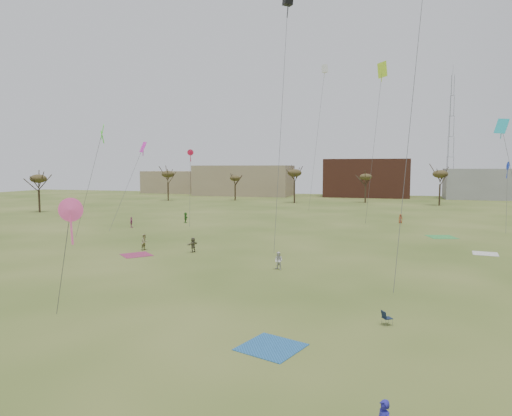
# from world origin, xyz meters

# --- Properties ---
(ground) EXTENTS (260.00, 260.00, 0.00)m
(ground) POSITION_xyz_m (0.00, 0.00, 0.00)
(ground) COLOR #364D18
(ground) RESTS_ON ground
(spectator_fore_b) EXTENTS (0.88, 1.03, 1.84)m
(spectator_fore_b) POSITION_xyz_m (-14.33, 15.83, 0.92)
(spectator_fore_b) COLOR tan
(spectator_fore_b) RESTS_ON ground
(spectator_fore_c) EXTENTS (0.98, 1.62, 1.67)m
(spectator_fore_c) POSITION_xyz_m (-8.53, 16.21, 0.83)
(spectator_fore_c) COLOR #625D46
(spectator_fore_c) RESTS_ON ground
(spectator_mid_d) EXTENTS (0.74, 1.05, 1.65)m
(spectator_mid_d) POSITION_xyz_m (-26.33, 32.28, 0.83)
(spectator_mid_d) COLOR #A8467B
(spectator_mid_d) RESTS_ON ground
(spectator_mid_e) EXTENTS (0.97, 0.87, 1.64)m
(spectator_mid_e) POSITION_xyz_m (2.58, 10.62, 0.82)
(spectator_mid_e) COLOR silver
(spectator_mid_e) RESTS_ON ground
(flyer_far_a) EXTENTS (1.38, 1.64, 1.77)m
(flyer_far_a) POSITION_xyz_m (-20.92, 40.38, 0.88)
(flyer_far_a) COLOR #327326
(flyer_far_a) RESTS_ON ground
(flyer_far_b) EXTENTS (0.88, 0.75, 1.52)m
(flyer_far_b) POSITION_xyz_m (14.06, 50.15, 0.76)
(flyer_far_b) COLOR #9D3E1B
(flyer_far_b) RESTS_ON ground
(blanket_blue) EXTENTS (3.72, 3.72, 0.03)m
(blanket_blue) POSITION_xyz_m (6.48, -6.99, 0.00)
(blanket_blue) COLOR #24609C
(blanket_blue) RESTS_ON ground
(blanket_cream) EXTENTS (2.81, 2.81, 0.03)m
(blanket_cream) POSITION_xyz_m (22.34, 24.41, 0.00)
(blanket_cream) COLOR silver
(blanket_cream) RESTS_ON ground
(blanket_plum) EXTENTS (4.10, 4.10, 0.03)m
(blanket_plum) POSITION_xyz_m (-13.68, 12.98, 0.00)
(blanket_plum) COLOR #922C52
(blanket_plum) RESTS_ON ground
(blanket_olive) EXTENTS (4.20, 4.20, 0.03)m
(blanket_olive) POSITION_xyz_m (19.06, 35.80, 0.00)
(blanket_olive) COLOR green
(blanket_olive) RESTS_ON ground
(camp_chair_center) EXTENTS (0.73, 0.71, 0.87)m
(camp_chair_center) POSITION_xyz_m (12.23, -1.76, 0.26)
(camp_chair_center) COLOR #131F35
(camp_chair_center) RESTS_ON ground
(kites_aloft) EXTENTS (68.23, 68.32, 27.47)m
(kites_aloft) POSITION_xyz_m (1.00, 27.59, 21.99)
(kites_aloft) COLOR red
(kites_aloft) RESTS_ON ground
(tree_line) EXTENTS (117.44, 49.32, 8.91)m
(tree_line) POSITION_xyz_m (-2.85, 79.12, 7.09)
(tree_line) COLOR #3A2B1E
(tree_line) RESTS_ON ground
(building_tan) EXTENTS (32.00, 14.00, 10.00)m
(building_tan) POSITION_xyz_m (-35.00, 115.00, 5.00)
(building_tan) COLOR #937F60
(building_tan) RESTS_ON ground
(building_brick) EXTENTS (26.00, 16.00, 12.00)m
(building_brick) POSITION_xyz_m (5.00, 120.00, 6.00)
(building_brick) COLOR brown
(building_brick) RESTS_ON ground
(building_grey) EXTENTS (24.00, 12.00, 9.00)m
(building_grey) POSITION_xyz_m (40.00, 118.00, 4.50)
(building_grey) COLOR gray
(building_grey) RESTS_ON ground
(building_tan_west) EXTENTS (20.00, 12.00, 8.00)m
(building_tan_west) POSITION_xyz_m (-65.00, 122.00, 4.00)
(building_tan_west) COLOR #937F60
(building_tan_west) RESTS_ON ground
(radio_tower) EXTENTS (1.51, 1.72, 41.00)m
(radio_tower) POSITION_xyz_m (30.00, 125.00, 19.21)
(radio_tower) COLOR #9EA3A8
(radio_tower) RESTS_ON ground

